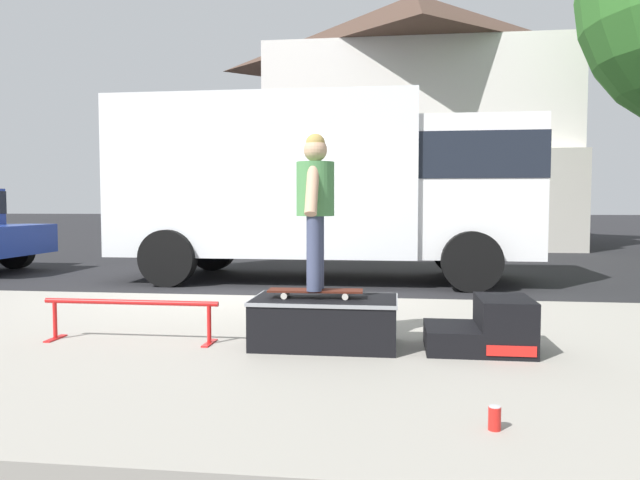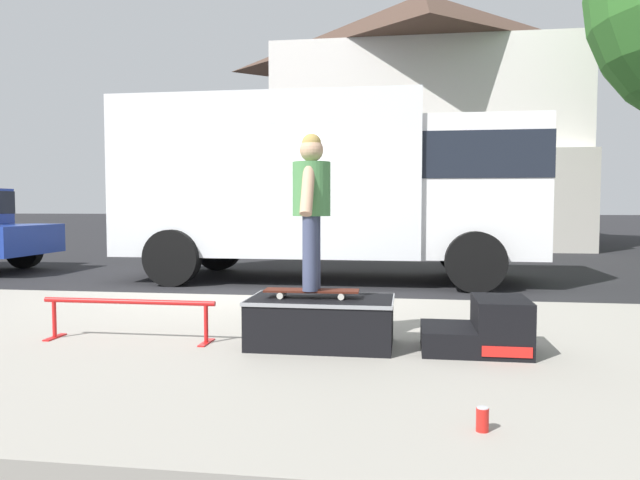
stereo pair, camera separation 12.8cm
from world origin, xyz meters
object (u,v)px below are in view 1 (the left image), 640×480
(skate_box, at_px, (325,320))
(skateboard, at_px, (315,291))
(kicker_ramp, at_px, (488,329))
(grind_rail, at_px, (131,310))
(box_truck, at_px, (325,181))
(soda_can, at_px, (495,418))
(skater_kid, at_px, (315,198))

(skate_box, height_order, skateboard, skateboard)
(kicker_ramp, relative_size, grind_rail, 0.54)
(skateboard, bearing_deg, box_truck, 95.87)
(grind_rail, distance_m, soda_can, 3.24)
(soda_can, xyz_separation_m, box_truck, (-1.72, 7.03, 1.52))
(skate_box, relative_size, soda_can, 9.47)
(skater_kid, bearing_deg, grind_rail, -178.50)
(skate_box, bearing_deg, box_truck, 96.72)
(skater_kid, height_order, soda_can, skater_kid)
(soda_can, bearing_deg, grind_rail, 148.85)
(kicker_ramp, relative_size, box_truck, 0.12)
(skater_kid, height_order, box_truck, box_truck)
(kicker_ramp, bearing_deg, grind_rail, -178.95)
(skater_kid, distance_m, soda_can, 2.38)
(grind_rail, xyz_separation_m, box_truck, (1.04, 5.36, 1.31))
(box_truck, bearing_deg, skater_kid, -84.13)
(skate_box, height_order, soda_can, skate_box)
(skateboard, bearing_deg, kicker_ramp, 0.54)
(soda_can, bearing_deg, skateboard, 124.41)
(kicker_ramp, relative_size, skateboard, 1.06)
(skater_kid, bearing_deg, soda_can, -55.59)
(skater_kid, bearing_deg, box_truck, 95.87)
(skateboard, relative_size, box_truck, 0.11)
(skate_box, bearing_deg, skateboard, -170.18)
(grind_rail, relative_size, soda_can, 12.28)
(grind_rail, xyz_separation_m, soda_can, (2.76, -1.67, -0.21))
(skate_box, distance_m, grind_rail, 1.67)
(soda_can, bearing_deg, box_truck, 103.75)
(grind_rail, distance_m, box_truck, 5.61)
(skateboard, height_order, skater_kid, skater_kid)
(skate_box, xyz_separation_m, grind_rail, (-1.67, -0.06, 0.06))
(skateboard, relative_size, skater_kid, 0.62)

